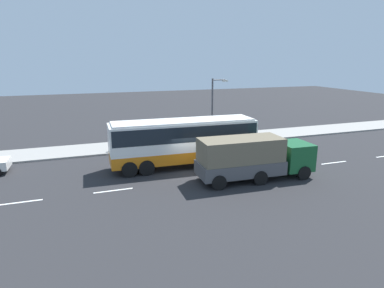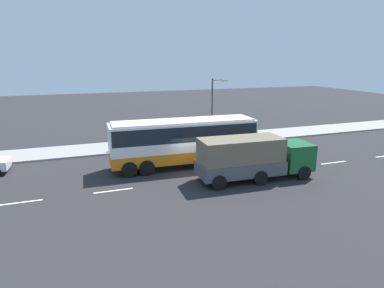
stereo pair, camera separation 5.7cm
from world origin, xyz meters
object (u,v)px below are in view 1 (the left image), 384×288
cargo_truck (253,157)px  pedestrian_near_curb (121,138)px  street_lamp (214,106)px  pedestrian_at_crossing (116,140)px  coach_bus (184,138)px

cargo_truck → pedestrian_near_curb: 12.61m
street_lamp → pedestrian_at_crossing: bearing=177.1°
coach_bus → street_lamp: (4.70, 5.35, 1.45)m
cargo_truck → street_lamp: 9.86m
pedestrian_near_curb → cargo_truck: bearing=-155.8°
pedestrian_near_curb → pedestrian_at_crossing: pedestrian_near_curb is taller
pedestrian_near_curb → coach_bus: bearing=-158.6°
coach_bus → cargo_truck: size_ratio=1.37×
pedestrian_near_curb → pedestrian_at_crossing: size_ratio=1.03×
cargo_truck → pedestrian_near_curb: size_ratio=4.80×
cargo_truck → pedestrian_at_crossing: (-7.86, 10.02, -0.48)m
cargo_truck → pedestrian_near_curb: (-7.41, 10.20, -0.46)m
coach_bus → street_lamp: street_lamp is taller
pedestrian_at_crossing → cargo_truck: bearing=82.5°
coach_bus → pedestrian_at_crossing: size_ratio=6.75×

